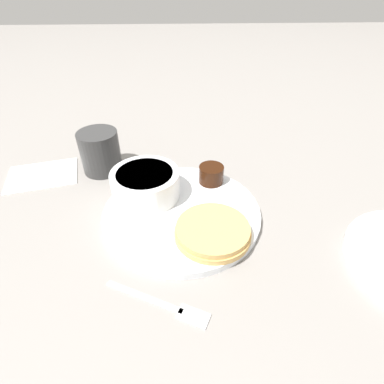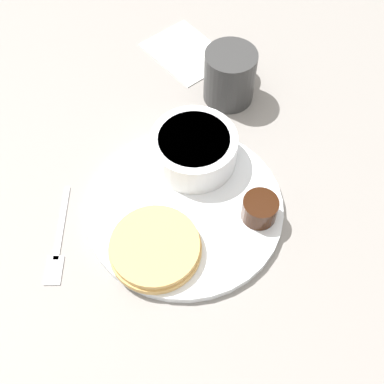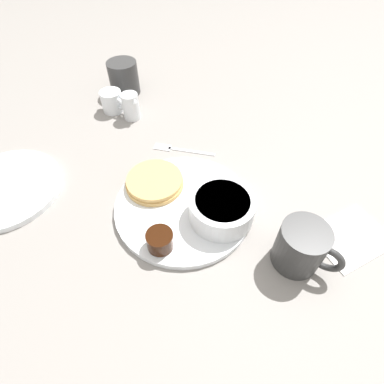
% 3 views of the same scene
% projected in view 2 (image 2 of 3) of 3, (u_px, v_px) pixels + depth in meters
% --- Properties ---
extents(ground_plane, '(4.00, 4.00, 0.00)m').
position_uv_depth(ground_plane, '(184.00, 209.00, 0.63)').
color(ground_plane, gray).
extents(plate, '(0.26, 0.26, 0.01)m').
position_uv_depth(plate, '(184.00, 207.00, 0.63)').
color(plate, white).
rests_on(plate, ground_plane).
extents(pancake_stack, '(0.11, 0.11, 0.02)m').
position_uv_depth(pancake_stack, '(155.00, 248.00, 0.58)').
color(pancake_stack, tan).
rests_on(pancake_stack, plate).
extents(bowl, '(0.12, 0.12, 0.05)m').
position_uv_depth(bowl, '(194.00, 148.00, 0.64)').
color(bowl, white).
rests_on(bowl, plate).
extents(syrup_cup, '(0.04, 0.04, 0.03)m').
position_uv_depth(syrup_cup, '(260.00, 209.00, 0.60)').
color(syrup_cup, black).
rests_on(syrup_cup, plate).
extents(butter_ramekin, '(0.04, 0.04, 0.04)m').
position_uv_depth(butter_ramekin, '(208.00, 141.00, 0.66)').
color(butter_ramekin, white).
rests_on(butter_ramekin, plate).
extents(coffee_mug, '(0.09, 0.09, 0.08)m').
position_uv_depth(coffee_mug, '(230.00, 75.00, 0.71)').
color(coffee_mug, '#333333').
rests_on(coffee_mug, ground_plane).
extents(fork, '(0.13, 0.07, 0.00)m').
position_uv_depth(fork, '(58.00, 245.00, 0.60)').
color(fork, silver).
rests_on(fork, ground_plane).
extents(napkin, '(0.15, 0.13, 0.00)m').
position_uv_depth(napkin, '(186.00, 52.00, 0.79)').
color(napkin, white).
rests_on(napkin, ground_plane).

